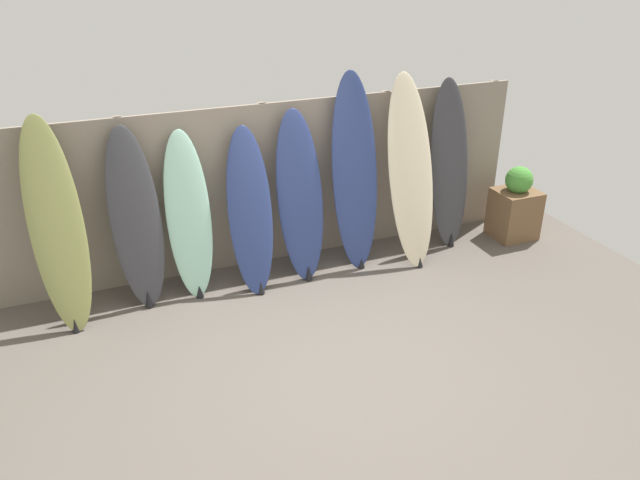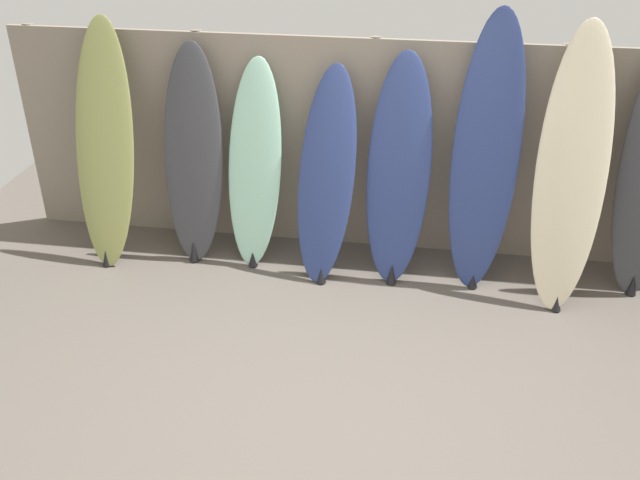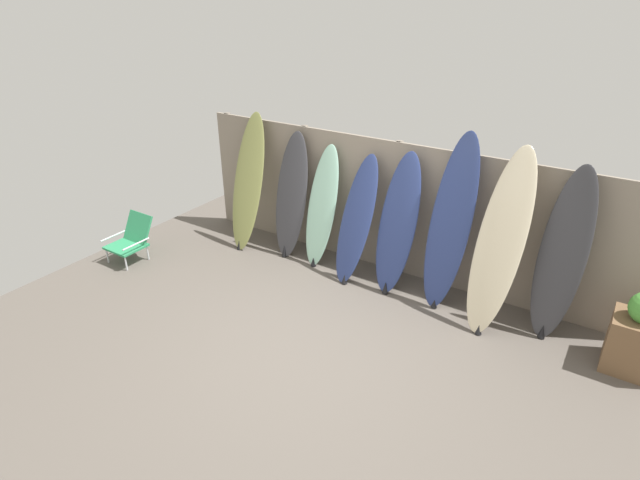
# 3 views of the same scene
# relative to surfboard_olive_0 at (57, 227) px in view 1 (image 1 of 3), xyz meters

# --- Properties ---
(ground) EXTENTS (7.68, 7.68, 0.00)m
(ground) POSITION_rel_surfboard_olive_0_xyz_m (2.13, -1.56, -0.96)
(ground) COLOR #5B544C
(fence_back) EXTENTS (6.08, 0.11, 1.80)m
(fence_back) POSITION_rel_surfboard_olive_0_xyz_m (2.13, 0.44, -0.06)
(fence_back) COLOR gray
(fence_back) RESTS_ON ground
(surfboard_olive_0) EXTENTS (0.53, 0.73, 1.95)m
(surfboard_olive_0) POSITION_rel_surfboard_olive_0_xyz_m (0.00, 0.00, 0.00)
(surfboard_olive_0) COLOR olive
(surfboard_olive_0) RESTS_ON ground
(surfboard_charcoal_1) EXTENTS (0.51, 0.53, 1.77)m
(surfboard_charcoal_1) POSITION_rel_surfboard_olive_0_xyz_m (0.70, 0.10, -0.09)
(surfboard_charcoal_1) COLOR #38383D
(surfboard_charcoal_1) RESTS_ON ground
(surfboard_seafoam_2) EXTENTS (0.48, 0.55, 1.67)m
(surfboard_seafoam_2) POSITION_rel_surfboard_olive_0_xyz_m (1.21, 0.11, -0.14)
(surfboard_seafoam_2) COLOR #9ED6BC
(surfboard_seafoam_2) RESTS_ON ground
(surfboard_navy_3) EXTENTS (0.53, 0.70, 1.65)m
(surfboard_navy_3) POSITION_rel_surfboard_olive_0_xyz_m (1.82, -0.01, -0.15)
(surfboard_navy_3) COLOR navy
(surfboard_navy_3) RESTS_ON ground
(surfboard_navy_4) EXTENTS (0.53, 0.59, 1.78)m
(surfboard_navy_4) POSITION_rel_surfboard_olive_0_xyz_m (2.38, 0.04, -0.08)
(surfboard_navy_4) COLOR navy
(surfboard_navy_4) RESTS_ON ground
(surfboard_navy_5) EXTENTS (0.57, 0.61, 2.11)m
(surfboard_navy_5) POSITION_rel_surfboard_olive_0_xyz_m (3.02, 0.07, 0.08)
(surfboard_navy_5) COLOR navy
(surfboard_navy_5) RESTS_ON ground
(surfboard_cream_6) EXTENTS (0.58, 0.82, 2.05)m
(surfboard_cream_6) POSITION_rel_surfboard_olive_0_xyz_m (3.64, -0.06, 0.06)
(surfboard_cream_6) COLOR beige
(surfboard_cream_6) RESTS_ON ground
(surfboard_charcoal_7) EXTENTS (0.51, 0.48, 1.94)m
(surfboard_charcoal_7) POSITION_rel_surfboard_olive_0_xyz_m (4.25, 0.12, -0.01)
(surfboard_charcoal_7) COLOR #38383D
(surfboard_charcoal_7) RESTS_ON ground
(planter_box) EXTENTS (0.50, 0.46, 0.90)m
(planter_box) POSITION_rel_surfboard_olive_0_xyz_m (5.10, -0.11, -0.57)
(planter_box) COLOR brown
(planter_box) RESTS_ON ground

